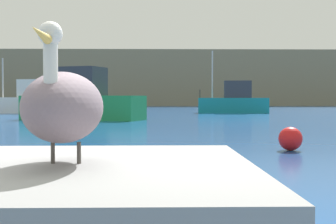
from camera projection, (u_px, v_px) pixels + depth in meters
The scene contains 7 objects.
hillside_backdrop at pixel (155, 79), 78.94m from camera, with size 140.00×12.16×8.60m, color #7F755B.
pier_dock at pixel (65, 223), 3.43m from camera, with size 2.69×2.69×0.84m, color #979797.
pelican at pixel (64, 106), 3.40m from camera, with size 0.56×1.33×0.95m.
fishing_boat_green at pixel (82, 101), 28.42m from camera, with size 7.56×4.65×3.92m.
fishing_boat_white at pixel (25, 102), 40.03m from camera, with size 5.96×2.39×4.58m.
fishing_boat_teal at pixel (234, 101), 40.64m from camera, with size 5.96×2.45×5.23m.
mooring_buoy at pixel (290, 139), 11.91m from camera, with size 0.59×0.59×0.59m, color red.
Camera 1 is at (0.49, -4.19, 1.31)m, focal length 51.76 mm.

